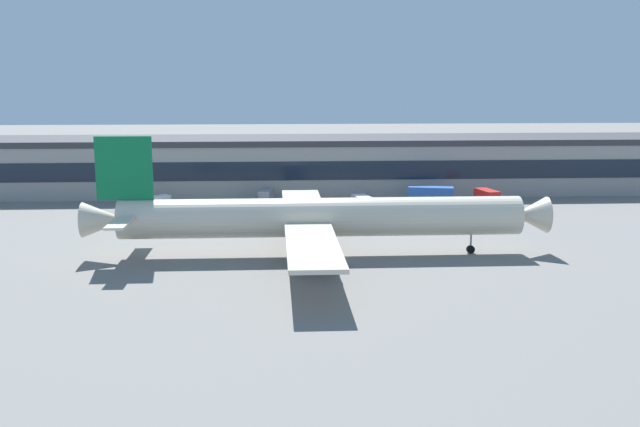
{
  "coord_description": "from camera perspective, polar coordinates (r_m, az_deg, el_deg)",
  "views": [
    {
      "loc": [
        -6.74,
        -95.07,
        23.21
      ],
      "look_at": [
        -0.59,
        5.25,
        5.0
      ],
      "focal_mm": 41.52,
      "sensor_mm": 36.0,
      "label": 1
    }
  ],
  "objects": [
    {
      "name": "terminal_building",
      "position": [
        154.84,
        -0.99,
        3.79
      ],
      "size": [
        202.0,
        20.06,
        11.45
      ],
      "color": "#9E9993",
      "rests_on": "ground_plane"
    },
    {
      "name": "crew_van",
      "position": [
        141.55,
        -4.19,
        1.4
      ],
      "size": [
        2.95,
        5.47,
        2.55
      ],
      "color": "gray",
      "rests_on": "ground_plane"
    },
    {
      "name": "stair_truck",
      "position": [
        137.62,
        12.76,
        1.14
      ],
      "size": [
        3.48,
        6.34,
        3.55
      ],
      "color": "red",
      "rests_on": "ground_plane"
    },
    {
      "name": "fuel_truck",
      "position": [
        141.03,
        8.46,
        1.46
      ],
      "size": [
        8.82,
        4.69,
        3.35
      ],
      "color": "#2651A5",
      "rests_on": "ground_plane"
    },
    {
      "name": "airliner",
      "position": [
        98.13,
        -0.4,
        -0.31
      ],
      "size": [
        61.81,
        53.12,
        16.09
      ],
      "color": "beige",
      "rests_on": "ground_plane"
    },
    {
      "name": "pushback_tractor",
      "position": [
        139.4,
        3.21,
        1.11
      ],
      "size": [
        3.48,
        5.21,
        1.75
      ],
      "color": "white",
      "rests_on": "ground_plane"
    },
    {
      "name": "follow_me_car",
      "position": [
        132.39,
        -6.12,
        0.59
      ],
      "size": [
        4.04,
        4.71,
        1.85
      ],
      "color": "black",
      "rests_on": "ground_plane"
    },
    {
      "name": "ground_plane",
      "position": [
        98.09,
        0.53,
        -3.42
      ],
      "size": [
        600.0,
        600.0,
        0.0
      ],
      "primitive_type": "plane",
      "color": "slate"
    },
    {
      "name": "baggage_tug",
      "position": [
        142.06,
        -12.19,
        1.08
      ],
      "size": [
        4.02,
        3.89,
        1.85
      ],
      "color": "white",
      "rests_on": "ground_plane"
    }
  ]
}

